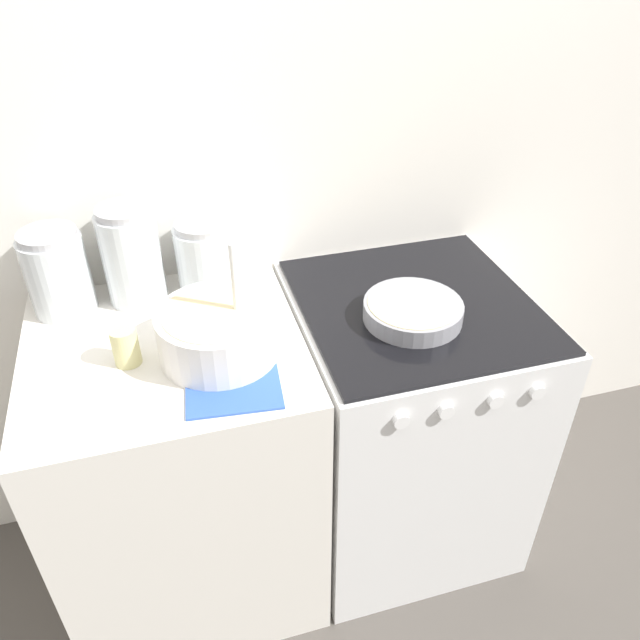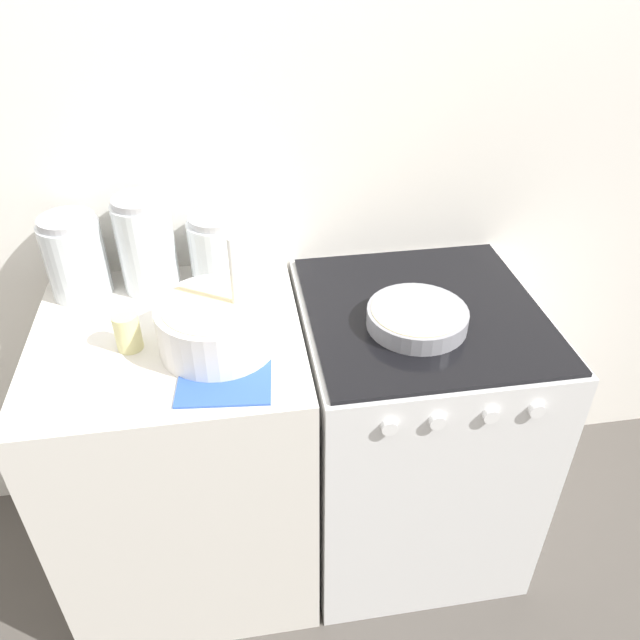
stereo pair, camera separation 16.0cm
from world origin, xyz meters
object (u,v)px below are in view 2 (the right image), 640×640
at_px(stove, 410,429).
at_px(storage_jar_left, 77,261).
at_px(storage_jar_middle, 147,250).
at_px(tin_can, 128,332).
at_px(baking_pan, 417,317).
at_px(storage_jar_right, 218,254).
at_px(mixing_bowl, 217,323).

height_order(stove, storage_jar_left, storage_jar_left).
xyz_separation_m(storage_jar_middle, tin_can, (-0.04, -0.29, -0.07)).
distance_m(stove, tin_can, 0.95).
distance_m(baking_pan, storage_jar_right, 0.60).
xyz_separation_m(mixing_bowl, storage_jar_middle, (-0.18, 0.32, 0.05)).
height_order(storage_jar_right, tin_can, storage_jar_right).
xyz_separation_m(storage_jar_left, storage_jar_right, (0.39, 0.00, -0.01)).
relative_size(storage_jar_left, tin_can, 2.38).
bearing_deg(tin_can, storage_jar_middle, 82.02).
relative_size(stove, mixing_bowl, 3.06).
relative_size(baking_pan, storage_jar_left, 1.13).
relative_size(stove, storage_jar_right, 4.42).
relative_size(stove, tin_can, 9.38).
height_order(storage_jar_left, storage_jar_right, storage_jar_left).
xyz_separation_m(stove, storage_jar_middle, (-0.75, 0.24, 0.59)).
bearing_deg(baking_pan, storage_jar_right, 148.40).
xyz_separation_m(baking_pan, storage_jar_left, (-0.90, 0.31, 0.07)).
height_order(mixing_bowl, baking_pan, mixing_bowl).
xyz_separation_m(mixing_bowl, baking_pan, (0.52, 0.01, -0.05)).
distance_m(mixing_bowl, storage_jar_right, 0.32).
bearing_deg(storage_jar_middle, tin_can, -97.98).
relative_size(storage_jar_left, storage_jar_middle, 0.85).
xyz_separation_m(storage_jar_left, storage_jar_middle, (0.20, -0.00, 0.02)).
bearing_deg(tin_can, mixing_bowl, -7.71).
height_order(storage_jar_middle, storage_jar_right, storage_jar_middle).
distance_m(storage_jar_left, storage_jar_right, 0.39).
xyz_separation_m(mixing_bowl, storage_jar_left, (-0.38, 0.32, 0.03)).
distance_m(mixing_bowl, storage_jar_left, 0.50).
relative_size(storage_jar_left, storage_jar_right, 1.12).
relative_size(mixing_bowl, storage_jar_middle, 1.09).
height_order(mixing_bowl, storage_jar_right, mixing_bowl).
relative_size(mixing_bowl, storage_jar_left, 1.29).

